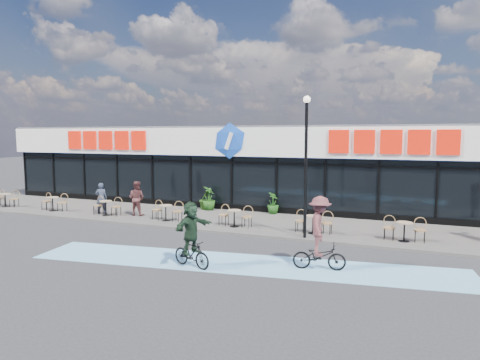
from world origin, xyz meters
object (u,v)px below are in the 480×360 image
object	(u,v)px
cyclist_b	(320,236)
potted_plant_mid	(205,199)
potted_plant_left	(209,198)
potted_plant_right	(273,203)
patron_right	(137,198)
bistro_set_0	(7,198)
lamp_post	(306,155)
patron_left	(101,198)
cyclist_a	(191,236)

from	to	relation	value
cyclist_b	potted_plant_mid	bearing A→B (deg)	135.29
potted_plant_left	potted_plant_right	xyz separation A→B (m)	(3.53, 0.27, -0.09)
patron_right	cyclist_b	size ratio (longest dim) A/B	0.76
bistro_set_0	cyclist_b	world-z (taller)	cyclist_b
lamp_post	patron_right	world-z (taller)	lamp_post
lamp_post	potted_plant_mid	bearing A→B (deg)	146.93
potted_plant_left	patron_right	distance (m)	3.83
lamp_post	patron_left	distance (m)	11.22
lamp_post	potted_plant_left	world-z (taller)	lamp_post
potted_plant_right	cyclist_b	world-z (taller)	cyclist_b
potted_plant_left	patron_left	world-z (taller)	patron_left
potted_plant_right	cyclist_b	bearing A→B (deg)	-63.15
bistro_set_0	potted_plant_left	size ratio (longest dim) A/B	1.22
potted_plant_right	patron_right	world-z (taller)	patron_right
potted_plant_mid	patron_right	size ratio (longest dim) A/B	0.67
potted_plant_right	cyclist_b	distance (m)	8.87
bistro_set_0	potted_plant_left	distance (m)	11.53
patron_right	cyclist_b	bearing A→B (deg)	149.45
bistro_set_0	cyclist_a	world-z (taller)	cyclist_a
cyclist_a	potted_plant_right	bearing A→B (deg)	91.68
bistro_set_0	patron_right	world-z (taller)	patron_right
potted_plant_right	cyclist_b	xyz separation A→B (m)	(4.00, -7.90, 0.40)
cyclist_b	patron_left	bearing A→B (deg)	159.08
potted_plant_mid	cyclist_a	bearing A→B (deg)	-65.69
lamp_post	cyclist_b	xyz separation A→B (m)	(1.29, -3.48, -2.30)
potted_plant_mid	cyclist_b	xyz separation A→B (m)	(7.79, -7.71, 0.36)
patron_left	bistro_set_0	bearing A→B (deg)	-20.15
potted_plant_mid	patron_left	distance (m)	5.35
lamp_post	cyclist_a	size ratio (longest dim) A/B	2.64
potted_plant_left	cyclist_a	distance (m)	9.68
lamp_post	potted_plant_left	distance (m)	7.94
patron_right	lamp_post	bearing A→B (deg)	166.10
patron_right	cyclist_a	xyz separation A→B (m)	(6.45, -6.15, 0.04)
patron_left	cyclist_b	size ratio (longest dim) A/B	0.70
lamp_post	potted_plant_right	bearing A→B (deg)	121.53
cyclist_a	potted_plant_left	bearing A→B (deg)	113.08
patron_left	lamp_post	bearing A→B (deg)	151.32
patron_left	patron_right	xyz separation A→B (m)	(2.00, 0.23, 0.07)
potted_plant_mid	cyclist_b	bearing A→B (deg)	-44.71
cyclist_a	cyclist_b	xyz separation A→B (m)	(3.73, 1.27, 0.03)
lamp_post	bistro_set_0	world-z (taller)	lamp_post
lamp_post	potted_plant_right	world-z (taller)	lamp_post
bistro_set_0	lamp_post	bearing A→B (deg)	-3.02
potted_plant_mid	cyclist_a	size ratio (longest dim) A/B	0.56
potted_plant_right	cyclist_a	distance (m)	9.19
lamp_post	patron_left	size ratio (longest dim) A/B	3.46
patron_left	patron_right	distance (m)	2.01
potted_plant_mid	patron_left	size ratio (longest dim) A/B	0.73
potted_plant_left	patron_left	size ratio (longest dim) A/B	0.79
potted_plant_mid	lamp_post	bearing A→B (deg)	-33.07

